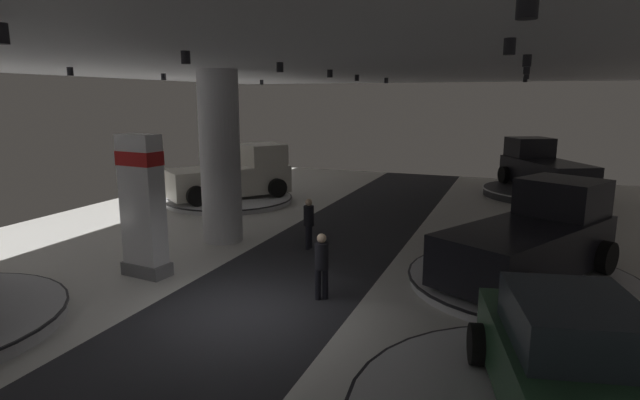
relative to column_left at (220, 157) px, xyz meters
The scene contains 13 objects.
ground 6.66m from the column_left, 54.16° to the right, with size 24.00×44.00×0.06m.
ceiling_with_spotlights 6.67m from the column_left, 54.16° to the right, with size 24.00×44.00×0.39m.
column_left is the anchor object (origin of this frame).
brand_sign_pylon 3.74m from the column_left, 91.24° to the right, with size 1.33×0.78×3.74m.
display_car_near_right 12.20m from the column_left, 36.13° to the right, with size 2.93×4.49×1.71m.
display_platform_far_left 6.82m from the column_left, 119.47° to the left, with size 5.68×5.68×0.24m.
pickup_truck_far_left 6.62m from the column_left, 116.84° to the left, with size 4.87×5.49×2.30m.
display_platform_mid_right 9.66m from the column_left, ahead, with size 5.68×5.68×0.26m.
pickup_truck_mid_right 9.56m from the column_left, ahead, with size 4.49×5.66×2.30m.
display_platform_deep_right 16.03m from the column_left, 49.85° to the left, with size 5.68×5.68×0.37m.
pickup_truck_deep_right 16.02m from the column_left, 50.91° to the left, with size 4.43×5.67×2.30m.
visitor_walking_near 3.54m from the column_left, ahead, with size 0.32×0.32×1.59m.
visitor_walking_far 6.27m from the column_left, 36.04° to the right, with size 0.32×0.32×1.59m.
Camera 1 is at (5.36, -9.14, 4.65)m, focal length 28.68 mm.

